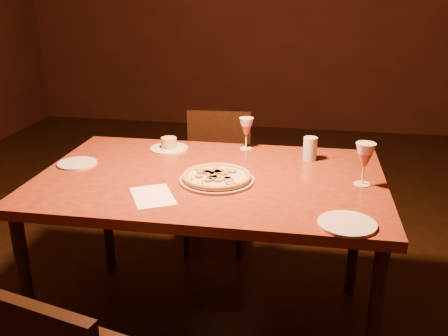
# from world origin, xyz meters

# --- Properties ---
(floor) EXTENTS (7.00, 7.00, 0.00)m
(floor) POSITION_xyz_m (0.00, 0.00, 0.00)
(floor) COLOR black
(floor) RESTS_ON ground
(dining_table) EXTENTS (1.52, 0.99, 0.81)m
(dining_table) POSITION_xyz_m (-0.07, -0.24, 0.74)
(dining_table) COLOR brown
(dining_table) RESTS_ON floor
(chair_far) EXTENTS (0.43, 0.43, 0.84)m
(chair_far) POSITION_xyz_m (-0.23, 0.65, 0.48)
(chair_far) COLOR black
(chair_far) RESTS_ON floor
(pizza_plate) EXTENTS (0.32, 0.32, 0.03)m
(pizza_plate) POSITION_xyz_m (-0.03, -0.30, 0.83)
(pizza_plate) COLOR silver
(pizza_plate) RESTS_ON dining_table
(ramekin_saucer) EXTENTS (0.19, 0.19, 0.06)m
(ramekin_saucer) POSITION_xyz_m (-0.36, 0.08, 0.83)
(ramekin_saucer) COLOR silver
(ramekin_saucer) RESTS_ON dining_table
(wine_glass_far) EXTENTS (0.07, 0.07, 0.16)m
(wine_glass_far) POSITION_xyz_m (0.03, 0.16, 0.89)
(wine_glass_far) COLOR #B5534B
(wine_glass_far) RESTS_ON dining_table
(wine_glass_right) EXTENTS (0.08, 0.08, 0.18)m
(wine_glass_right) POSITION_xyz_m (0.57, -0.23, 0.90)
(wine_glass_right) COLOR #B5534B
(wine_glass_right) RESTS_ON dining_table
(water_tumbler) EXTENTS (0.07, 0.07, 0.11)m
(water_tumbler) POSITION_xyz_m (0.35, 0.05, 0.86)
(water_tumbler) COLOR silver
(water_tumbler) RESTS_ON dining_table
(side_plate_left) EXTENTS (0.18, 0.18, 0.01)m
(side_plate_left) POSITION_xyz_m (-0.72, -0.21, 0.81)
(side_plate_left) COLOR silver
(side_plate_left) RESTS_ON dining_table
(side_plate_near) EXTENTS (0.20, 0.20, 0.01)m
(side_plate_near) POSITION_xyz_m (0.49, -0.63, 0.81)
(side_plate_near) COLOR silver
(side_plate_near) RESTS_ON dining_table
(menu_card) EXTENTS (0.24, 0.27, 0.00)m
(menu_card) POSITION_xyz_m (-0.25, -0.51, 0.81)
(menu_card) COLOR white
(menu_card) RESTS_ON dining_table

